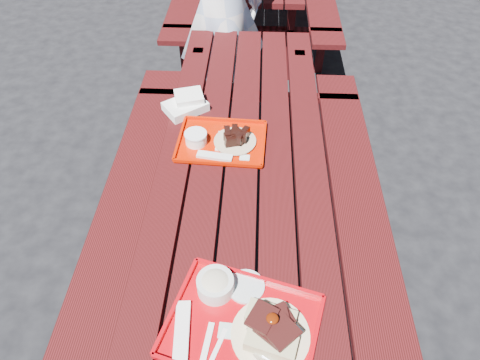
{
  "coord_description": "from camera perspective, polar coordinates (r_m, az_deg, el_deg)",
  "views": [
    {
      "loc": [
        0.05,
        -1.32,
        2.06
      ],
      "look_at": [
        0.0,
        -0.15,
        0.82
      ],
      "focal_mm": 32.0,
      "sensor_mm": 36.0,
      "label": 1
    }
  ],
  "objects": [
    {
      "name": "ground",
      "position": [
        2.44,
        0.17,
        -10.7
      ],
      "size": [
        60.0,
        60.0,
        0.0
      ],
      "primitive_type": "plane",
      "color": "black",
      "rests_on": "ground"
    },
    {
      "name": "picnic_table_near",
      "position": [
        2.0,
        0.2,
        -1.99
      ],
      "size": [
        1.41,
        2.4,
        0.75
      ],
      "color": "#420C0F",
      "rests_on": "ground"
    },
    {
      "name": "near_tray",
      "position": [
        1.41,
        0.56,
        -17.73
      ],
      "size": [
        0.54,
        0.47,
        0.15
      ],
      "color": "#B2060E",
      "rests_on": "picnic_table_near"
    },
    {
      "name": "far_tray",
      "position": [
        1.95,
        -2.69,
        5.23
      ],
      "size": [
        0.41,
        0.33,
        0.07
      ],
      "color": "#BB1700",
      "rests_on": "picnic_table_near"
    },
    {
      "name": "white_cloth",
      "position": [
        2.16,
        -7.15,
        10.04
      ],
      "size": [
        0.24,
        0.23,
        0.08
      ],
      "color": "white",
      "rests_on": "picnic_table_near"
    },
    {
      "name": "person",
      "position": [
        2.92,
        -2.56,
        21.73
      ],
      "size": [
        0.7,
        0.58,
        1.66
      ],
      "primitive_type": "imported",
      "rotation": [
        0.0,
        0.0,
        3.49
      ],
      "color": "#ADC2E5",
      "rests_on": "ground"
    }
  ]
}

